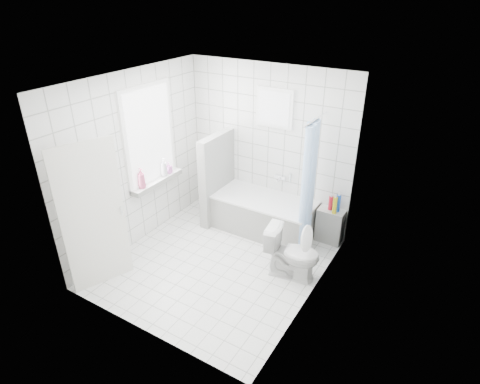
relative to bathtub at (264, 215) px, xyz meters
The scene contains 19 objects.
ground 1.17m from the bathtub, 97.96° to the right, with size 3.00×3.00×0.00m, color white.
ceiling 2.57m from the bathtub, 97.96° to the right, with size 3.00×3.00×0.00m, color white.
wall_back 1.09m from the bathtub, 112.76° to the left, with size 2.80×0.02×2.60m, color white.
wall_front 2.82m from the bathtub, 93.43° to the right, with size 2.80×0.02×2.60m, color white.
wall_left 2.17m from the bathtub, 144.16° to the right, with size 0.02×3.00×2.60m, color white.
wall_right 1.96m from the bathtub, 42.15° to the right, with size 0.02×3.00×2.60m, color white.
window_left 2.16m from the bathtub, 151.39° to the right, with size 0.01×0.90×1.40m, color white.
window_back 1.69m from the bathtub, 99.85° to the left, with size 0.50×0.01×0.50m, color white.
window_sill 1.78m from the bathtub, 150.65° to the right, with size 0.18×1.02×0.08m, color white.
door 2.66m from the bathtub, 119.44° to the right, with size 0.04×0.80×2.00m, color silver.
bathtub is the anchor object (origin of this frame).
partition_wall 0.98m from the bathtub, behind, with size 0.15×0.85×1.50m, color white.
tiled_ledge 1.05m from the bathtub, 14.03° to the left, with size 0.40×0.24×0.55m, color white.
toilet 1.20m from the bathtub, 43.43° to the right, with size 0.41×0.73×0.74m, color white.
curtain_rod 1.86m from the bathtub, ahead, with size 0.02×0.02×0.80m, color silver.
shower_curtain 1.11m from the bathtub, 11.84° to the right, with size 0.14×0.48×1.78m, color #5297F3, non-canonical shape.
tub_faucet 0.66m from the bathtub, 73.38° to the left, with size 0.18×0.06×0.06m, color silver.
sill_bottles 1.86m from the bathtub, 148.95° to the right, with size 0.13×0.72×0.31m.
ledge_bottles 1.15m from the bathtub, 12.60° to the left, with size 0.18×0.15×0.27m.
Camera 1 is at (2.69, -3.85, 3.60)m, focal length 30.00 mm.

